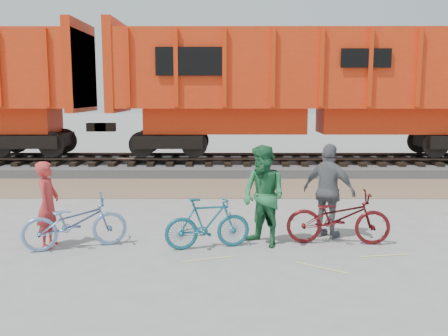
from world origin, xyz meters
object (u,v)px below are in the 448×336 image
(bicycle_teal, at_px, (208,223))
(bicycle_blue, at_px, (75,222))
(person_solo, at_px, (48,204))
(person_woman, at_px, (329,191))
(hopper_car_center, at_px, (313,85))
(bicycle_maroon, at_px, (338,217))
(person_man, at_px, (264,196))

(bicycle_teal, bearing_deg, bicycle_blue, 76.79)
(person_solo, xyz_separation_m, person_woman, (5.12, 0.59, 0.13))
(hopper_car_center, height_order, bicycle_blue, hopper_car_center)
(bicycle_maroon, height_order, person_solo, person_solo)
(person_solo, height_order, person_man, person_man)
(bicycle_teal, distance_m, person_solo, 2.87)
(person_solo, bearing_deg, hopper_car_center, -34.61)
(hopper_car_center, relative_size, bicycle_teal, 9.19)
(bicycle_teal, distance_m, person_man, 1.11)
(bicycle_maroon, distance_m, person_solo, 5.23)
(bicycle_maroon, relative_size, person_solo, 1.21)
(bicycle_blue, relative_size, bicycle_teal, 1.18)
(person_man, relative_size, person_woman, 1.01)
(bicycle_maroon, bearing_deg, person_woman, 17.92)
(person_woman, bearing_deg, person_man, 59.56)
(hopper_car_center, relative_size, person_woman, 7.78)
(bicycle_blue, bearing_deg, person_man, -107.19)
(hopper_car_center, xyz_separation_m, bicycle_maroon, (-1.00, -8.90, -2.52))
(person_man, bearing_deg, hopper_car_center, 122.53)
(person_woman, bearing_deg, bicycle_teal, 55.26)
(hopper_car_center, height_order, person_woman, hopper_car_center)
(person_solo, bearing_deg, bicycle_maroon, -88.18)
(bicycle_blue, bearing_deg, person_woman, -101.97)
(bicycle_teal, xyz_separation_m, person_solo, (-2.85, 0.11, 0.31))
(bicycle_blue, relative_size, person_solo, 1.17)
(hopper_car_center, height_order, bicycle_teal, hopper_car_center)
(hopper_car_center, distance_m, person_man, 9.54)
(bicycle_teal, distance_m, person_woman, 2.42)
(bicycle_teal, bearing_deg, person_solo, 74.82)
(bicycle_blue, distance_m, bicycle_teal, 2.35)
(person_solo, bearing_deg, person_woman, -83.69)
(bicycle_maroon, xyz_separation_m, person_solo, (-5.22, -0.19, 0.28))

